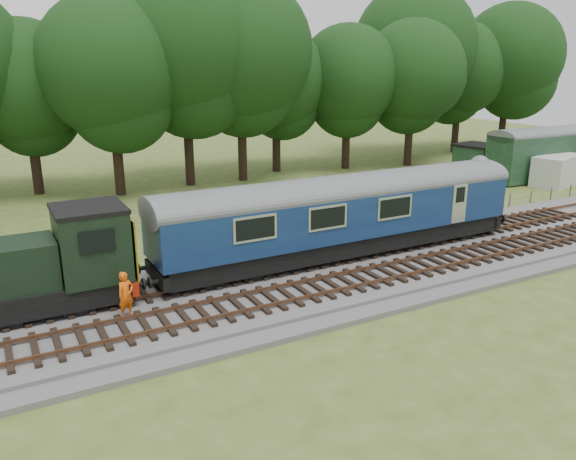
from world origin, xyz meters
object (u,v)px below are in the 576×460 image
shunter_loco (13,274)px  caravan (557,170)px  parked_coach (568,148)px  dmu_railcar (344,209)px  worker (126,295)px

shunter_loco → caravan: size_ratio=1.93×
parked_coach → shunter_loco: bearing=-166.9°
caravan → dmu_railcar: bearing=178.8°
worker → parked_coach: bearing=-8.0°
parked_coach → dmu_railcar: bearing=-161.4°
parked_coach → caravan: 4.49m
dmu_railcar → shunter_loco: bearing=180.0°
dmu_railcar → shunter_loco: 13.94m
dmu_railcar → caravan: (24.19, 6.72, -1.48)m
shunter_loco → worker: (3.40, -1.94, -0.77)m
caravan → shunter_loco: bearing=173.2°
parked_coach → caravan: parked_coach is taller
dmu_railcar → shunter_loco: size_ratio=2.02×
worker → parked_coach: parked_coach is taller
shunter_loco → parked_coach: parked_coach is taller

